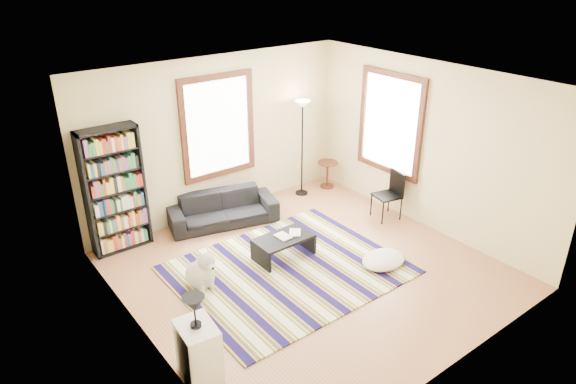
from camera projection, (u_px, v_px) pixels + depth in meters
floor at (308, 273)px, 7.67m from camera, size 5.00×5.00×0.10m
ceiling at (312, 79)px, 6.44m from camera, size 5.00×5.00×0.10m
wall_back at (216, 137)px, 8.89m from camera, size 5.00×0.10×2.80m
wall_front at (470, 266)px, 5.22m from camera, size 5.00×0.10×2.80m
wall_left at (132, 242)px, 5.65m from camera, size 0.10×5.00×2.80m
wall_right at (429, 146)px, 8.46m from camera, size 0.10×5.00×2.80m
window_back at (218, 127)px, 8.75m from camera, size 1.20×0.06×1.60m
window_right at (390, 123)px, 8.90m from camera, size 0.06×1.20×1.60m
rug at (288, 269)px, 7.64m from camera, size 3.22×2.58×0.02m
sofa at (223, 209)px, 8.88m from camera, size 1.98×1.18×0.54m
bookshelf at (115, 191)px, 7.82m from camera, size 0.90×0.30×2.00m
coffee_table at (284, 247)px, 7.89m from camera, size 0.98×0.67×0.36m
book_a at (278, 238)px, 7.76m from camera, size 0.26×0.20×0.02m
book_b at (289, 232)px, 7.93m from camera, size 0.29×0.30×0.02m
floor_cushion at (384, 260)px, 7.74m from camera, size 0.81×0.66×0.18m
floor_lamp at (302, 149)px, 9.68m from camera, size 0.33×0.33×1.86m
side_table at (327, 175)px, 10.24m from camera, size 0.47×0.47×0.54m
folding_chair at (387, 196)px, 8.98m from camera, size 0.50×0.48×0.86m
white_cabinet at (198, 352)px, 5.59m from camera, size 0.43×0.54×0.70m
table_lamp at (195, 312)px, 5.36m from camera, size 0.25×0.25×0.38m
dog at (200, 267)px, 7.16m from camera, size 0.46×0.63×0.62m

